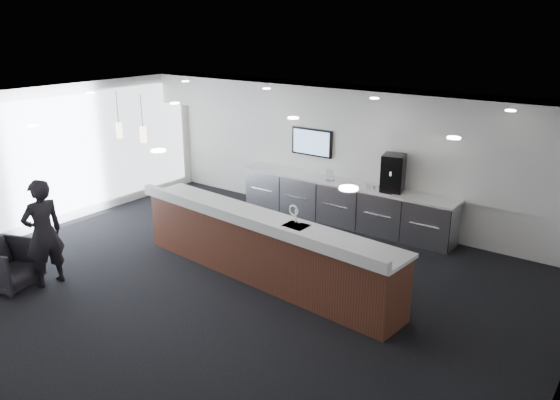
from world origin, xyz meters
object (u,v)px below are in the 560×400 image
Objects in this scene: coffee_machine at (393,173)px; lounge_guest at (43,233)px; armchair at (7,265)px; service_counter at (263,248)px.

coffee_machine is 0.41× the size of lounge_guest.
armchair is (-4.12, -5.99, -0.93)m from coffee_machine.
coffee_machine is (0.87, 3.21, 0.75)m from service_counter.
armchair is 0.83m from lounge_guest.
lounge_guest is at bearing -137.11° from coffee_machine.
service_counter reaches higher than armchair.
service_counter is 4.28m from armchair.
armchair is (-3.25, -2.78, -0.18)m from service_counter.
coffee_machine is at bearing 151.25° from lounge_guest.
coffee_machine is at bearing -55.09° from armchair.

